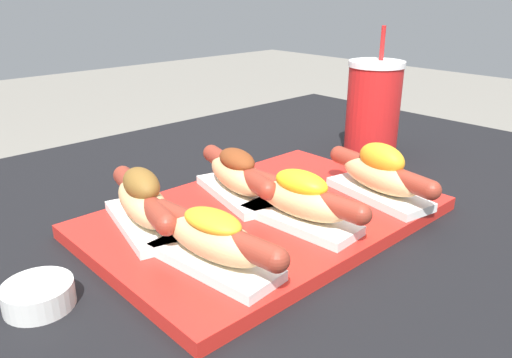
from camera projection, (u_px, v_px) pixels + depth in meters
serving_tray at (266, 217)px, 0.67m from camera, size 0.46×0.31×0.02m
hot_dog_0 at (213, 239)px, 0.53m from camera, size 0.08×0.20×0.06m
hot_dog_1 at (301, 199)px, 0.62m from camera, size 0.07×0.20×0.07m
hot_dog_2 at (380, 174)px, 0.70m from camera, size 0.09×0.20×0.08m
hot_dog_3 at (143, 202)px, 0.61m from camera, size 0.09×0.19×0.08m
hot_dog_4 at (237, 175)px, 0.70m from camera, size 0.10×0.19×0.07m
sauce_bowl at (40, 295)px, 0.49m from camera, size 0.07×0.07×0.03m
drink_cup at (373, 109)px, 0.92m from camera, size 0.10×0.10×0.24m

